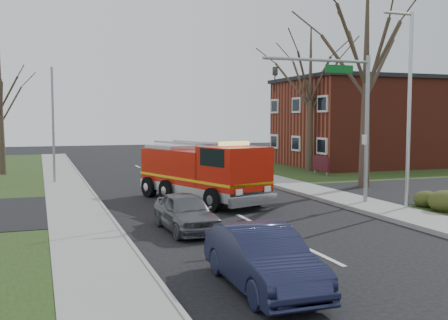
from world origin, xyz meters
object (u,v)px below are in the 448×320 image
object	(u,v)px
fire_engine	(203,174)
parked_car_maroon	(186,212)
traffic_signal_mast	(343,102)
parked_car_gray	(262,258)

from	to	relation	value
fire_engine	parked_car_maroon	bearing A→B (deg)	-131.49
traffic_signal_mast	parked_car_maroon	world-z (taller)	traffic_signal_mast
parked_car_gray	parked_car_maroon	bearing A→B (deg)	90.65
traffic_signal_mast	parked_car_gray	bearing A→B (deg)	-130.45
traffic_signal_mast	fire_engine	world-z (taller)	traffic_signal_mast
fire_engine	parked_car_gray	distance (m)	12.87
traffic_signal_mast	fire_engine	xyz separation A→B (m)	(-5.53, 3.22, -3.37)
traffic_signal_mast	parked_car_gray	xyz separation A→B (m)	(-8.01, -9.40, -3.98)
traffic_signal_mast	parked_car_maroon	xyz separation A→B (m)	(-8.01, -2.71, -4.03)
fire_engine	parked_car_maroon	distance (m)	6.46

